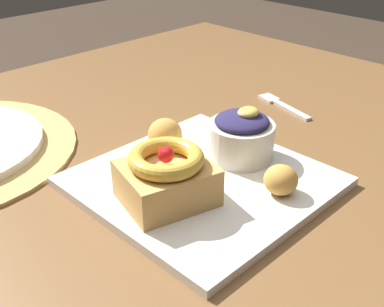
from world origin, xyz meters
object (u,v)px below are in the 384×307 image
at_px(fritter_front, 165,134).
at_px(fritter_middle, 281,180).
at_px(cake_slice, 166,177).
at_px(berry_ramekin, 241,136).
at_px(fork, 281,105).
at_px(front_plate, 203,182).

bearing_deg(fritter_front, fritter_middle, -83.12).
height_order(cake_slice, fritter_front, cake_slice).
distance_m(berry_ramekin, fork, 0.23).
bearing_deg(fritter_middle, front_plate, 114.28).
xyz_separation_m(fritter_middle, fork, (0.25, 0.18, -0.03)).
height_order(fritter_front, fritter_middle, fritter_front).
relative_size(berry_ramekin, fork, 0.72).
distance_m(berry_ramekin, fritter_front, 0.11).
height_order(fritter_middle, fork, fritter_middle).
bearing_deg(front_plate, fork, 16.27).
height_order(front_plate, berry_ramekin, berry_ramekin).
relative_size(fritter_front, fork, 0.39).
height_order(cake_slice, berry_ramekin, berry_ramekin).
bearing_deg(fritter_middle, berry_ramekin, 68.84).
xyz_separation_m(front_plate, fritter_front, (0.02, 0.09, 0.03)).
bearing_deg(berry_ramekin, fritter_middle, -111.16).
bearing_deg(fork, fritter_middle, 140.29).
relative_size(fritter_middle, fork, 0.34).
bearing_deg(cake_slice, fork, 14.05).
bearing_deg(fork, berry_ramekin, 126.20).
bearing_deg(fritter_middle, fritter_front, 96.88).
bearing_deg(fritter_front, front_plate, -101.53).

